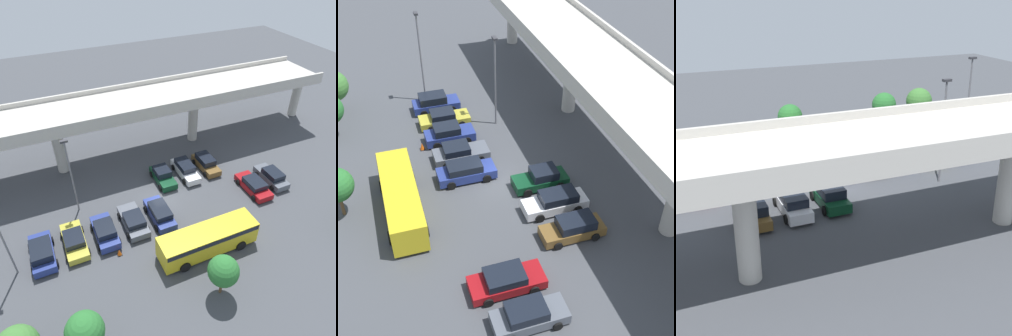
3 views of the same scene
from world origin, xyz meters
TOP-DOWN VIEW (x-y plane):
  - ground_plane at (0.00, 0.00)m, footprint 112.31×112.31m
  - highway_overpass at (-0.00, 9.95)m, footprint 53.70×7.47m
  - parked_car_0 at (-12.70, -2.54)m, footprint 2.21×4.48m
  - parked_car_1 at (-9.84, -2.26)m, footprint 2.15×4.69m
  - parked_car_2 at (-6.97, -2.40)m, footprint 2.15×4.37m
  - parked_car_3 at (-4.04, -2.11)m, footprint 2.22×4.65m
  - parked_car_4 at (-1.31, -2.26)m, footprint 2.08×4.66m
  - parked_car_5 at (1.36, 3.14)m, footprint 2.05×4.32m
  - parked_car_6 at (4.26, 3.17)m, footprint 1.97×4.82m
  - parked_car_7 at (7.11, 3.30)m, footprint 1.97×4.48m
  - parked_car_8 at (9.93, -2.49)m, footprint 2.18×4.76m
  - shuttle_bus at (1.08, -7.65)m, footprint 9.16×2.75m
  - lamp_post_near_aisle at (-8.52, 2.42)m, footprint 0.70×0.35m
  - lamp_post_mid_lot at (-14.97, -3.11)m, footprint 0.70×0.35m
  - tree_front_left at (-14.83, -11.61)m, footprint 2.87×2.87m
  - tree_front_centre at (-10.77, -12.14)m, footprint 2.65×2.65m
  - tree_front_right at (-0.06, -11.84)m, footprint 2.49×2.49m
  - traffic_cone at (-6.41, -4.94)m, footprint 0.44×0.44m

SIDE VIEW (x-z plane):
  - ground_plane at x=0.00m, z-range 0.00..0.00m
  - traffic_cone at x=-6.41m, z-range -0.02..0.68m
  - parked_car_1 at x=-9.84m, z-range -0.05..1.38m
  - parked_car_8 at x=9.93m, z-range -0.03..1.38m
  - parked_car_3 at x=-4.04m, z-range -0.05..1.41m
  - parked_car_5 at x=1.36m, z-range -0.07..1.55m
  - parked_car_7 at x=7.11m, z-range -0.04..1.54m
  - parked_car_4 at x=-1.31m, z-range -0.02..1.54m
  - parked_car_6 at x=4.26m, z-range -0.03..1.57m
  - parked_car_2 at x=-6.97m, z-range -0.05..1.59m
  - parked_car_0 at x=-12.70m, z-range -0.04..1.66m
  - shuttle_bus at x=1.08m, z-range 0.26..2.77m
  - tree_front_right at x=-0.06m, z-range 0.75..4.77m
  - tree_front_centre at x=-10.77m, z-range 0.76..4.96m
  - tree_front_left at x=-14.83m, z-range 0.79..5.26m
  - lamp_post_near_aisle at x=-8.52m, z-range 0.70..9.21m
  - lamp_post_mid_lot at x=-14.97m, z-range 0.70..9.73m
  - highway_overpass at x=0.00m, z-range 2.63..10.61m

